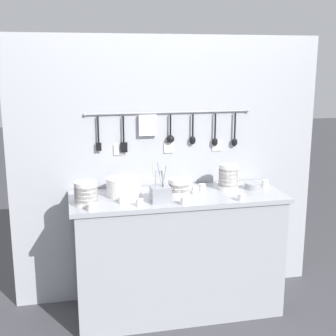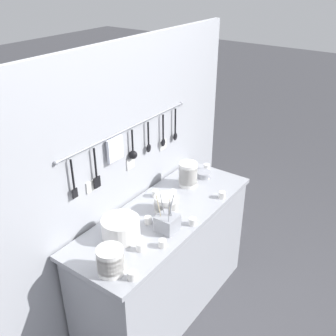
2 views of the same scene
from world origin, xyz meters
TOP-DOWN VIEW (x-y plane):
  - ground_plane at (0.00, 0.00)m, footprint 20.00×20.00m
  - counter at (0.00, 0.00)m, footprint 1.44×0.53m
  - back_wall at (-0.00, 0.30)m, footprint 2.24×0.09m
  - bowl_stack_nested_right at (-0.61, -0.10)m, footprint 0.14×0.14m
  - bowl_stack_short_front at (0.38, 0.07)m, footprint 0.13×0.13m
  - bowl_stack_wide_centre at (0.01, 0.00)m, footprint 0.15×0.15m
  - plate_stack at (-0.36, 0.06)m, footprint 0.23×0.23m
  - steel_mixing_bowl at (0.55, 0.04)m, footprint 0.11×0.11m
  - cutlery_caddy at (-0.14, -0.12)m, footprint 0.12×0.12m
  - cup_front_right at (0.19, 0.07)m, footprint 0.05×0.05m
  - cup_edge_far at (0.37, -0.22)m, footprint 0.05×0.05m
  - cup_beside_plates at (0.66, 0.07)m, footprint 0.05×0.05m
  - cup_centre at (-0.29, -0.20)m, footprint 0.05×0.05m
  - cup_edge_near at (-0.59, -0.22)m, footprint 0.05×0.05m
  - cup_mid_row at (-0.01, -0.22)m, footprint 0.05×0.05m
  - cup_front_left at (0.12, 0.16)m, footprint 0.05×0.05m
  - cup_by_caddy at (0.12, 0.01)m, footprint 0.05×0.05m
  - cup_back_left at (-0.39, -0.11)m, footprint 0.05×0.05m
  - cup_back_right at (-0.16, 0.01)m, footprint 0.05×0.05m

SIDE VIEW (x-z plane):
  - ground_plane at x=0.00m, z-range 0.00..0.00m
  - counter at x=0.00m, z-range 0.00..0.85m
  - steel_mixing_bowl at x=0.55m, z-range 0.84..0.89m
  - cup_front_right at x=0.19m, z-range 0.84..0.89m
  - cup_edge_far at x=0.37m, z-range 0.84..0.89m
  - cup_beside_plates at x=0.66m, z-range 0.84..0.89m
  - cup_centre at x=-0.29m, z-range 0.84..0.89m
  - cup_edge_near at x=-0.59m, z-range 0.84..0.89m
  - cup_mid_row at x=-0.01m, z-range 0.84..0.89m
  - cup_front_left at x=0.12m, z-range 0.84..0.89m
  - cup_by_caddy at x=0.12m, z-range 0.84..0.89m
  - cup_back_left at x=-0.39m, z-range 0.84..0.89m
  - cup_back_right at x=-0.16m, z-range 0.84..0.89m
  - cutlery_caddy at x=-0.14m, z-range 0.77..1.02m
  - bowl_stack_wide_centre at x=0.01m, z-range 0.84..0.96m
  - plate_stack at x=-0.36m, z-range 0.84..0.97m
  - bowl_stack_nested_right at x=-0.61m, z-range 0.84..0.99m
  - bowl_stack_short_front at x=0.38m, z-range 0.84..1.02m
  - back_wall at x=0.00m, z-range 0.00..1.90m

